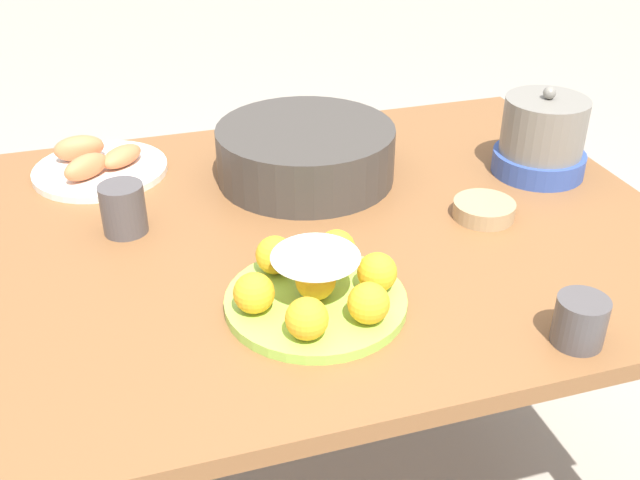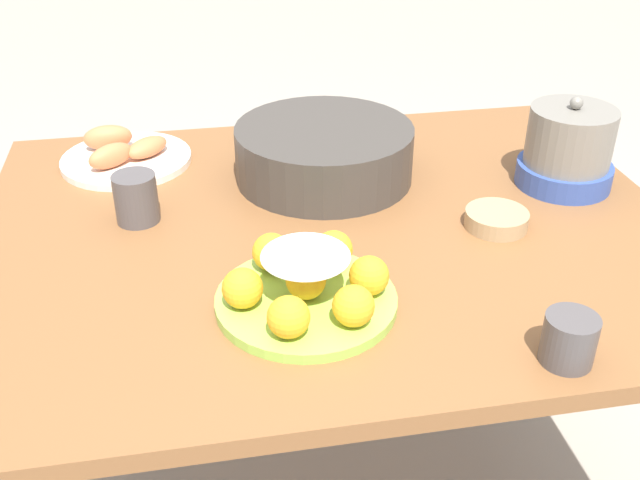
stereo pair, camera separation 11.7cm
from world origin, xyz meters
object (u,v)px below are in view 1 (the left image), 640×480
object	(u,v)px
serving_bowl	(306,152)
cup_far	(123,209)
seafood_platter	(98,165)
cup_near	(580,321)
warming_pot	(542,138)
dining_table	(323,268)
cake_plate	(317,286)
sauce_bowl	(484,209)

from	to	relation	value
serving_bowl	cup_far	size ratio (longest dim) A/B	3.89
seafood_platter	cup_near	size ratio (longest dim) A/B	3.66
cup_far	warming_pot	world-z (taller)	warming_pot
dining_table	warming_pot	distance (m)	0.50
cake_plate	serving_bowl	distance (m)	0.42
serving_bowl	cup_near	size ratio (longest dim) A/B	4.80
dining_table	cup_near	bearing A→B (deg)	-60.28
sauce_bowl	cup_near	size ratio (longest dim) A/B	1.53
cake_plate	seafood_platter	distance (m)	0.62
cake_plate	cup_near	bearing A→B (deg)	-30.08
cup_far	warming_pot	distance (m)	0.79
warming_pot	serving_bowl	bearing A→B (deg)	166.01
cup_near	warming_pot	xyz separation A→B (m)	(0.23, 0.48, 0.04)
cup_far	serving_bowl	bearing A→B (deg)	17.05
cake_plate	warming_pot	size ratio (longest dim) A/B	1.49
seafood_platter	cup_far	distance (m)	0.25
cup_near	seafood_platter	bearing A→B (deg)	129.20
cup_near	cup_far	world-z (taller)	cup_far
dining_table	warming_pot	bearing A→B (deg)	8.94
cup_far	warming_pot	bearing A→B (deg)	-0.20
serving_bowl	cup_far	xyz separation A→B (m)	(-0.35, -0.11, -0.01)
sauce_bowl	warming_pot	size ratio (longest dim) A/B	0.61
sauce_bowl	cup_near	bearing A→B (deg)	-97.04
serving_bowl	cup_far	bearing A→B (deg)	-162.95
serving_bowl	sauce_bowl	distance (m)	0.35
serving_bowl	warming_pot	distance (m)	0.46
dining_table	seafood_platter	xyz separation A→B (m)	(-0.36, 0.32, 0.11)
serving_bowl	seafood_platter	size ratio (longest dim) A/B	1.31
seafood_platter	cup_far	size ratio (longest dim) A/B	2.97
serving_bowl	seafood_platter	distance (m)	0.41
seafood_platter	warming_pot	xyz separation A→B (m)	(0.83, -0.25, 0.05)
sauce_bowl	seafood_platter	xyz separation A→B (m)	(-0.64, 0.38, 0.00)
dining_table	cake_plate	xyz separation A→B (m)	(-0.08, -0.23, 0.13)
seafood_platter	sauce_bowl	bearing A→B (deg)	-30.70
dining_table	sauce_bowl	xyz separation A→B (m)	(0.28, -0.06, 0.11)
cake_plate	serving_bowl	world-z (taller)	serving_bowl
seafood_platter	warming_pot	distance (m)	0.86
warming_pot	sauce_bowl	bearing A→B (deg)	-144.81
dining_table	cup_near	size ratio (longest dim) A/B	17.05
cup_near	warming_pot	bearing A→B (deg)	64.57
cake_plate	cup_far	size ratio (longest dim) A/B	3.05
seafood_platter	serving_bowl	bearing A→B (deg)	-19.87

